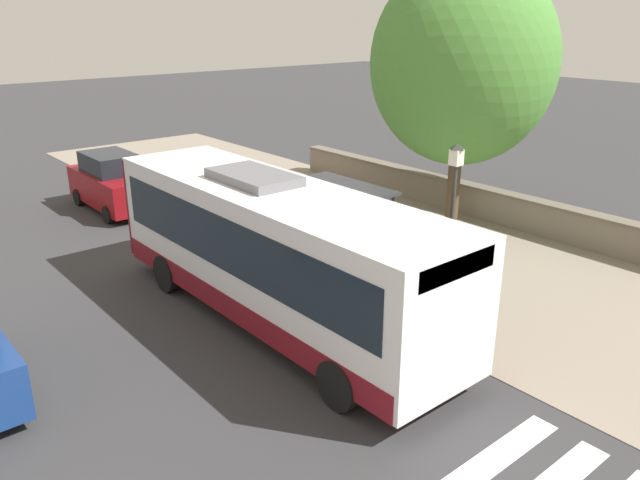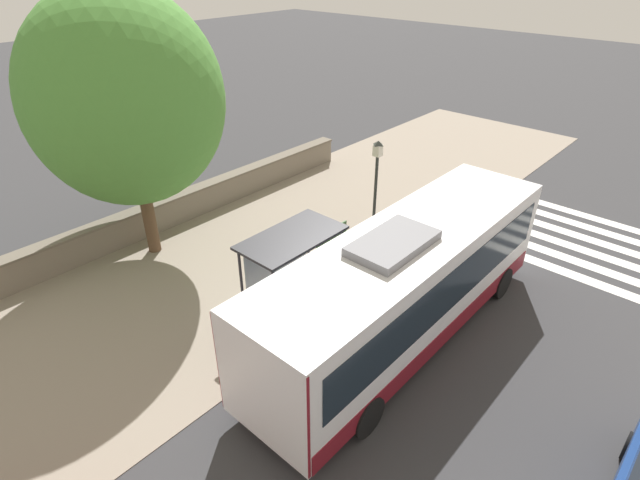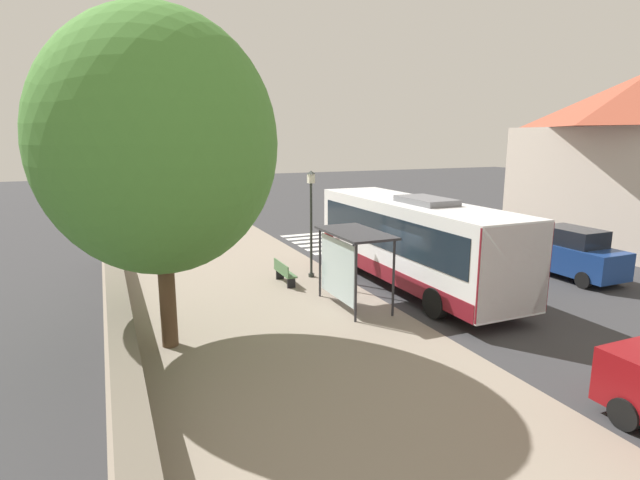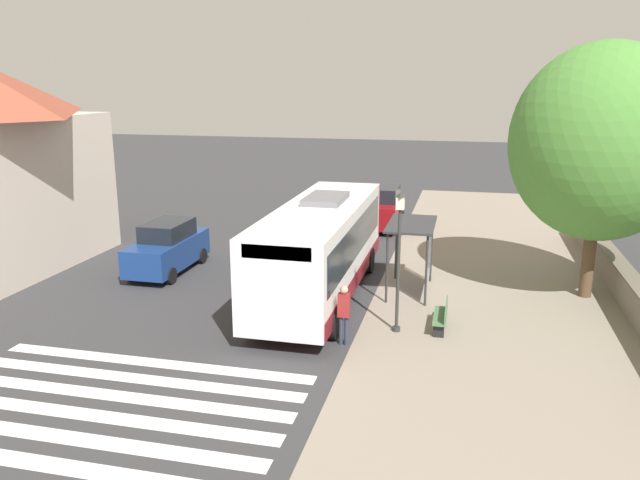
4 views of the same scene
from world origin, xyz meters
name	(u,v)px [view 2 (image 2 of 4)]	position (x,y,z in m)	size (l,w,h in m)	color
ground_plane	(322,328)	(0.00, 0.00, 0.00)	(120.00, 120.00, 0.00)	#353538
sidewalk_plaza	(223,269)	(-4.50, 0.00, 0.01)	(9.00, 44.00, 0.02)	gray
crosswalk_stripes	(610,252)	(5.00, 10.01, 0.00)	(9.00, 5.25, 0.01)	silver
stone_wall	(155,217)	(-8.55, 0.00, 0.58)	(0.60, 20.00, 1.15)	slate
bus	(405,283)	(1.87, 1.23, 1.82)	(2.76, 10.41, 3.51)	white
bus_shelter	(288,248)	(-1.33, 0.07, 2.12)	(1.64, 3.04, 2.57)	#2D2D33
pedestrian	(429,232)	(0.24, 5.24, 1.08)	(0.34, 0.24, 1.81)	#2D3347
bench	(334,239)	(-2.49, 3.45, 0.48)	(0.40, 1.63, 0.88)	#4C7247
street_lamp_near	(375,193)	(-1.15, 3.91, 2.57)	(0.28, 0.28, 4.33)	#2D332D
shade_tree	(126,99)	(-7.32, -0.85, 5.46)	(6.05, 6.05, 8.80)	brown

